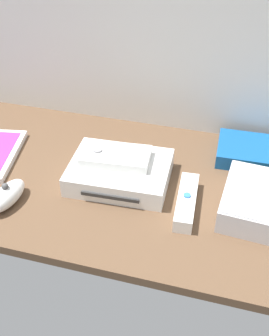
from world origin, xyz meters
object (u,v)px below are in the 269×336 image
(game_console, at_px, (120,172))
(mini_computer, at_px, (267,203))
(remote_wand, at_px, (186,202))
(remote_classic_pad, at_px, (116,156))
(network_router, at_px, (257,153))
(remote_nunchuk, at_px, (7,195))

(game_console, height_order, mini_computer, mini_computer)
(game_console, distance_m, remote_wand, 0.16)
(remote_classic_pad, bearing_deg, network_router, 21.27)
(mini_computer, height_order, remote_wand, mini_computer)
(mini_computer, xyz_separation_m, remote_classic_pad, (-0.32, 0.03, 0.03))
(game_console, distance_m, remote_classic_pad, 0.04)
(remote_nunchuk, bearing_deg, network_router, 38.87)
(remote_wand, distance_m, remote_nunchuk, 0.36)
(mini_computer, relative_size, remote_classic_pad, 1.21)
(network_router, height_order, remote_wand, same)
(network_router, height_order, remote_nunchuk, remote_nunchuk)
(game_console, relative_size, remote_classic_pad, 1.44)
(game_console, relative_size, remote_wand, 1.45)
(network_router, distance_m, remote_classic_pad, 0.33)
(network_router, bearing_deg, remote_wand, -123.88)
(remote_nunchuk, bearing_deg, remote_classic_pad, 45.13)
(game_console, xyz_separation_m, remote_wand, (0.15, -0.05, -0.01))
(remote_classic_pad, bearing_deg, game_console, -46.73)
(mini_computer, bearing_deg, network_router, 98.12)
(network_router, xyz_separation_m, remote_classic_pad, (-0.29, -0.15, 0.04))
(game_console, bearing_deg, network_router, 26.39)
(mini_computer, bearing_deg, remote_nunchuk, -167.90)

